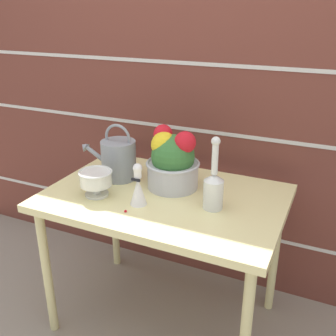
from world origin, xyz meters
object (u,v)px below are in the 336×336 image
(flower_planter, at_px, (173,161))
(figurine_vase, at_px, (138,188))
(crystal_pedestal_bowl, at_px, (96,180))
(glass_decanter, at_px, (214,187))
(watering_can, at_px, (118,159))

(flower_planter, distance_m, figurine_vase, 0.24)
(crystal_pedestal_bowl, xyz_separation_m, glass_decanter, (0.53, 0.11, 0.02))
(crystal_pedestal_bowl, xyz_separation_m, flower_planter, (0.28, 0.23, 0.06))
(crystal_pedestal_bowl, distance_m, flower_planter, 0.37)
(flower_planter, xyz_separation_m, figurine_vase, (-0.06, -0.23, -0.06))
(crystal_pedestal_bowl, distance_m, glass_decanter, 0.54)
(watering_can, relative_size, figurine_vase, 1.65)
(crystal_pedestal_bowl, height_order, figurine_vase, figurine_vase)
(flower_planter, height_order, glass_decanter, glass_decanter)
(watering_can, height_order, glass_decanter, glass_decanter)
(glass_decanter, distance_m, figurine_vase, 0.33)
(crystal_pedestal_bowl, distance_m, figurine_vase, 0.22)
(flower_planter, xyz_separation_m, glass_decanter, (0.25, -0.13, -0.03))
(watering_can, distance_m, figurine_vase, 0.32)
(flower_planter, distance_m, glass_decanter, 0.28)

